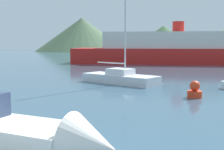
{
  "coord_description": "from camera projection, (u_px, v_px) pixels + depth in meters",
  "views": [
    {
      "loc": [
        5.26,
        -4.66,
        3.27
      ],
      "look_at": [
        -0.72,
        14.0,
        1.2
      ],
      "focal_mm": 50.0,
      "sensor_mm": 36.0,
      "label": 1
    }
  ],
  "objects": [
    {
      "name": "hill_central",
      "position": [
        163.0,
        39.0,
        105.42
      ],
      "size": [
        27.51,
        27.51,
        8.78
      ],
      "color": "#476B42",
      "rests_on": "ground_plane"
    },
    {
      "name": "sailboat_inner",
      "position": [
        120.0,
        77.0,
        24.93
      ],
      "size": [
        6.73,
        4.34,
        8.56
      ],
      "rotation": [
        0.0,
        0.0,
        -0.38
      ],
      "color": "silver",
      "rests_on": "ground_plane"
    },
    {
      "name": "hill_west",
      "position": [
        82.0,
        35.0,
        114.2
      ],
      "size": [
        33.89,
        33.89,
        12.12
      ],
      "color": "#4C6647",
      "rests_on": "ground_plane"
    },
    {
      "name": "buoy_marker",
      "position": [
        195.0,
        91.0,
        18.46
      ],
      "size": [
        0.87,
        0.87,
        1.0
      ],
      "color": "red",
      "rests_on": "ground_plane"
    },
    {
      "name": "ferry_distant",
      "position": [
        178.0,
        50.0,
        48.05
      ],
      "size": [
        32.98,
        12.31,
        6.42
      ],
      "rotation": [
        0.0,
        0.0,
        0.17
      ],
      "color": "red",
      "rests_on": "ground_plane"
    }
  ]
}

